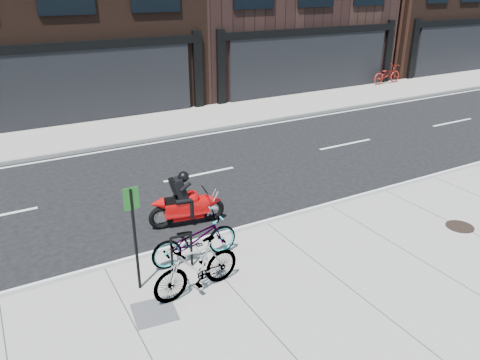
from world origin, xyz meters
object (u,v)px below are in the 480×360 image
bike_rack (182,249)px  utility_grate (154,312)px  motorcycle (190,203)px  sign_post (134,230)px  bicycle_far (387,74)px  bicycle_rear (197,267)px  manhole_cover (460,227)px  bicycle_front (195,239)px

bike_rack → utility_grate: bearing=-133.3°
utility_grate → bike_rack: bearing=46.7°
motorcycle → sign_post: sign_post is taller
bike_rack → bicycle_far: bicycle_far is taller
bicycle_rear → sign_post: size_ratio=0.86×
bicycle_far → sign_post: size_ratio=0.95×
motorcycle → manhole_cover: (5.55, -3.59, -0.45)m
motorcycle → bicycle_far: (16.67, 9.84, 0.08)m
utility_grate → bicycle_front: bearing=41.8°
motorcycle → utility_grate: bearing=-114.8°
motorcycle → bike_rack: bearing=-108.7°
bicycle_rear → manhole_cover: size_ratio=2.77×
bicycle_rear → bicycle_front: bearing=151.1°
utility_grate → sign_post: sign_post is taller
motorcycle → sign_post: (-2.01, -2.14, 0.82)m
utility_grate → sign_post: (0.01, 0.84, 1.27)m
bicycle_far → sign_post: 22.21m
bicycle_front → bicycle_far: size_ratio=0.95×
motorcycle → manhole_cover: bearing=-23.5°
bicycle_rear → sign_post: sign_post is taller
bicycle_front → manhole_cover: 6.49m
manhole_cover → sign_post: sign_post is taller
manhole_cover → utility_grate: bearing=175.4°
manhole_cover → utility_grate: same height
sign_post → bicycle_rear: bearing=-38.9°
bicycle_rear → motorcycle: (1.08, 2.79, -0.09)m
bike_rack → sign_post: bearing=-167.6°
sign_post → manhole_cover: bearing=-15.0°
motorcycle → utility_grate: size_ratio=2.56×
bike_rack → bicycle_front: (0.36, 0.16, 0.04)m
bicycle_far → utility_grate: 22.68m
bike_rack → bicycle_far: size_ratio=0.39×
bicycle_front → manhole_cover: bicycle_front is taller
bicycle_rear → motorcycle: 2.99m
bicycle_rear → motorcycle: motorcycle is taller
bicycle_far → sign_post: (-18.69, -11.98, 0.74)m
bicycle_front → bicycle_far: (17.34, 11.60, 0.02)m
utility_grate → sign_post: 1.52m
manhole_cover → utility_grate: (-7.57, 0.61, 0.00)m
bicycle_far → motorcycle: bearing=118.2°
bicycle_rear → motorcycle: size_ratio=0.95×
motorcycle → utility_grate: motorcycle is taller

